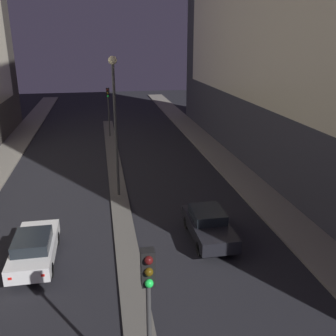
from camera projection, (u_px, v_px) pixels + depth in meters
The scene contains 6 objects.
median_strip at pixel (116, 178), 26.17m from camera, with size 1.06×38.39×0.10m.
traffic_light_near at pixel (149, 298), 8.70m from camera, with size 0.32×0.42×4.73m.
traffic_light_mid at pixel (108, 101), 35.98m from camera, with size 0.32×0.42×4.73m.
street_lamp at pixel (115, 108), 21.48m from camera, with size 0.48×0.48×8.29m.
car_left_lane at pixel (34, 248), 16.16m from camera, with size 1.72×4.24×1.41m.
car_right_lane at pixel (208, 225), 18.11m from camera, with size 1.77×4.15×1.43m.
Camera 1 is at (-0.86, -4.55, 9.28)m, focal length 40.00 mm.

